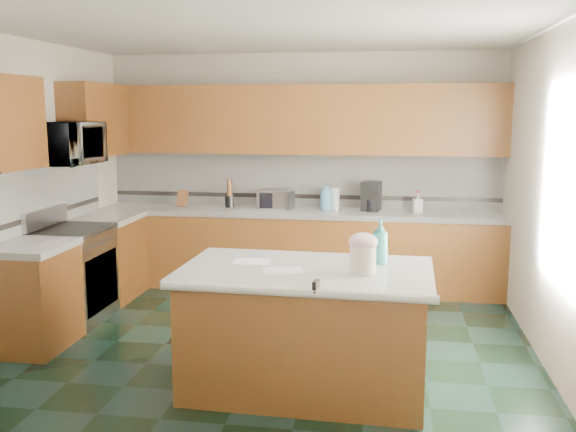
% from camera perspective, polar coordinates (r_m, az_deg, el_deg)
% --- Properties ---
extents(floor, '(4.60, 4.60, 0.00)m').
position_cam_1_polar(floor, '(5.66, -2.10, -11.81)').
color(floor, black).
rests_on(floor, ground).
extents(ceiling, '(4.60, 4.60, 0.00)m').
position_cam_1_polar(ceiling, '(5.32, -2.28, 16.46)').
color(ceiling, white).
rests_on(ceiling, ground).
extents(wall_back, '(4.60, 0.04, 2.70)m').
position_cam_1_polar(wall_back, '(7.60, 1.23, 4.12)').
color(wall_back, beige).
rests_on(wall_back, ground).
extents(wall_front, '(4.60, 0.04, 2.70)m').
position_cam_1_polar(wall_front, '(3.11, -10.55, -3.63)').
color(wall_front, beige).
rests_on(wall_front, ground).
extents(wall_left, '(0.04, 4.60, 2.70)m').
position_cam_1_polar(wall_left, '(6.20, -23.73, 2.16)').
color(wall_left, beige).
rests_on(wall_left, ground).
extents(wall_right, '(0.04, 4.60, 2.70)m').
position_cam_1_polar(wall_right, '(5.38, 22.86, 1.23)').
color(wall_right, beige).
rests_on(wall_right, ground).
extents(back_base_cab, '(4.60, 0.60, 0.86)m').
position_cam_1_polar(back_base_cab, '(7.42, 0.87, -3.19)').
color(back_base_cab, black).
rests_on(back_base_cab, ground).
extents(back_countertop, '(4.60, 0.64, 0.06)m').
position_cam_1_polar(back_countertop, '(7.34, 0.87, 0.32)').
color(back_countertop, white).
rests_on(back_countertop, back_base_cab).
extents(back_upper_cab, '(4.60, 0.33, 0.78)m').
position_cam_1_polar(back_upper_cab, '(7.38, 1.05, 8.56)').
color(back_upper_cab, black).
rests_on(back_upper_cab, wall_back).
extents(back_backsplash, '(4.60, 0.02, 0.63)m').
position_cam_1_polar(back_backsplash, '(7.58, 1.19, 3.24)').
color(back_backsplash, silver).
rests_on(back_backsplash, back_countertop).
extents(back_accent_band, '(4.60, 0.01, 0.05)m').
position_cam_1_polar(back_accent_band, '(7.59, 1.18, 1.77)').
color(back_accent_band, black).
rests_on(back_accent_band, back_countertop).
extents(left_base_cab_rear, '(0.60, 0.82, 0.86)m').
position_cam_1_polar(left_base_cab_rear, '(7.32, -15.69, -3.72)').
color(left_base_cab_rear, black).
rests_on(left_base_cab_rear, ground).
extents(left_counter_rear, '(0.64, 0.82, 0.06)m').
position_cam_1_polar(left_counter_rear, '(7.23, -15.85, -0.17)').
color(left_counter_rear, white).
rests_on(left_counter_rear, left_base_cab_rear).
extents(left_base_cab_front, '(0.60, 0.72, 0.86)m').
position_cam_1_polar(left_base_cab_front, '(6.01, -21.80, -6.88)').
color(left_base_cab_front, black).
rests_on(left_base_cab_front, ground).
extents(left_counter_front, '(0.64, 0.72, 0.06)m').
position_cam_1_polar(left_counter_front, '(5.90, -22.07, -2.59)').
color(left_counter_front, white).
rests_on(left_counter_front, left_base_cab_front).
extents(left_backsplash, '(0.02, 2.30, 0.63)m').
position_cam_1_polar(left_backsplash, '(6.67, -20.89, 1.79)').
color(left_backsplash, silver).
rests_on(left_backsplash, wall_left).
extents(left_accent_band, '(0.01, 2.30, 0.05)m').
position_cam_1_polar(left_accent_band, '(6.69, -20.75, 0.13)').
color(left_accent_band, black).
rests_on(left_accent_band, wall_left).
extents(left_upper_cab_rear, '(0.33, 1.09, 0.78)m').
position_cam_1_polar(left_upper_cab_rear, '(7.32, -16.74, 8.17)').
color(left_upper_cab_rear, black).
rests_on(left_upper_cab_rear, wall_left).
extents(left_upper_cab_front, '(0.33, 0.72, 0.78)m').
position_cam_1_polar(left_upper_cab_front, '(5.86, -23.84, 7.58)').
color(left_upper_cab_front, black).
rests_on(left_upper_cab_front, wall_left).
extents(range_body, '(0.60, 0.76, 0.88)m').
position_cam_1_polar(range_body, '(6.63, -18.54, -5.12)').
color(range_body, '#B7B7BC').
rests_on(range_body, ground).
extents(range_oven_door, '(0.02, 0.68, 0.55)m').
position_cam_1_polar(range_oven_door, '(6.51, -16.25, -5.63)').
color(range_oven_door, black).
rests_on(range_oven_door, range_body).
extents(range_cooktop, '(0.62, 0.78, 0.04)m').
position_cam_1_polar(range_cooktop, '(6.53, -18.75, -1.21)').
color(range_cooktop, black).
rests_on(range_cooktop, range_body).
extents(range_handle, '(0.02, 0.66, 0.02)m').
position_cam_1_polar(range_handle, '(6.41, -16.16, -2.37)').
color(range_handle, '#B7B7BC').
rests_on(range_handle, range_body).
extents(range_backguard, '(0.06, 0.76, 0.18)m').
position_cam_1_polar(range_backguard, '(6.64, -20.79, -0.11)').
color(range_backguard, '#B7B7BC').
rests_on(range_backguard, range_body).
extents(microwave, '(0.50, 0.73, 0.41)m').
position_cam_1_polar(microwave, '(6.44, -19.14, 6.09)').
color(microwave, '#B7B7BC').
rests_on(microwave, wall_left).
extents(island_base, '(1.73, 1.02, 0.86)m').
position_cam_1_polar(island_base, '(4.78, 1.58, -10.34)').
color(island_base, black).
rests_on(island_base, ground).
extents(island_top, '(1.83, 1.13, 0.06)m').
position_cam_1_polar(island_top, '(4.65, 1.61, -4.99)').
color(island_top, white).
rests_on(island_top, island_base).
extents(island_bullnose, '(1.80, 0.11, 0.06)m').
position_cam_1_polar(island_bullnose, '(4.13, 0.63, -6.81)').
color(island_bullnose, white).
rests_on(island_bullnose, island_base).
extents(treat_jar, '(0.24, 0.24, 0.19)m').
position_cam_1_polar(treat_jar, '(4.49, 6.67, -3.89)').
color(treat_jar, silver).
rests_on(treat_jar, island_top).
extents(treat_jar_lid, '(0.20, 0.20, 0.13)m').
position_cam_1_polar(treat_jar_lid, '(4.47, 6.70, -2.30)').
color(treat_jar_lid, beige).
rests_on(treat_jar_lid, treat_jar).
extents(treat_jar_knob, '(0.07, 0.02, 0.02)m').
position_cam_1_polar(treat_jar_knob, '(4.46, 6.71, -1.74)').
color(treat_jar_knob, tan).
rests_on(treat_jar_knob, treat_jar_lid).
extents(treat_jar_knob_end_l, '(0.04, 0.04, 0.04)m').
position_cam_1_polar(treat_jar_knob_end_l, '(4.46, 6.28, -1.72)').
color(treat_jar_knob_end_l, tan).
rests_on(treat_jar_knob_end_l, treat_jar_lid).
extents(treat_jar_knob_end_r, '(0.04, 0.04, 0.04)m').
position_cam_1_polar(treat_jar_knob_end_r, '(4.46, 7.14, -1.75)').
color(treat_jar_knob_end_r, tan).
rests_on(treat_jar_knob_end_r, treat_jar_lid).
extents(soap_bottle_island, '(0.15, 0.15, 0.33)m').
position_cam_1_polar(soap_bottle_island, '(4.79, 8.20, -2.27)').
color(soap_bottle_island, teal).
rests_on(soap_bottle_island, island_top).
extents(paper_sheet_a, '(0.34, 0.29, 0.00)m').
position_cam_1_polar(paper_sheet_a, '(4.55, -0.41, -4.88)').
color(paper_sheet_a, white).
rests_on(paper_sheet_a, island_top).
extents(paper_sheet_b, '(0.28, 0.21, 0.00)m').
position_cam_1_polar(paper_sheet_b, '(4.84, -3.28, -4.05)').
color(paper_sheet_b, white).
rests_on(paper_sheet_b, island_top).
extents(clamp_body, '(0.04, 0.09, 0.08)m').
position_cam_1_polar(clamp_body, '(4.13, 2.50, -6.27)').
color(clamp_body, black).
rests_on(clamp_body, island_top).
extents(clamp_handle, '(0.01, 0.06, 0.01)m').
position_cam_1_polar(clamp_handle, '(4.08, 2.41, -6.74)').
color(clamp_handle, black).
rests_on(clamp_handle, island_top).
extents(knife_block, '(0.12, 0.15, 0.21)m').
position_cam_1_polar(knife_block, '(7.69, -9.35, 1.56)').
color(knife_block, '#472814').
rests_on(knife_block, back_countertop).
extents(utensil_crock, '(0.11, 0.11, 0.13)m').
position_cam_1_polar(utensil_crock, '(7.56, -5.21, 1.29)').
color(utensil_crock, black).
rests_on(utensil_crock, back_countertop).
extents(utensil_bundle, '(0.06, 0.06, 0.20)m').
position_cam_1_polar(utensil_bundle, '(7.54, -5.22, 2.53)').
color(utensil_bundle, '#472814').
rests_on(utensil_bundle, utensil_crock).
extents(toaster_oven, '(0.42, 0.32, 0.22)m').
position_cam_1_polar(toaster_oven, '(7.41, -1.09, 1.49)').
color(toaster_oven, '#B7B7BC').
rests_on(toaster_oven, back_countertop).
extents(toaster_oven_door, '(0.33, 0.01, 0.18)m').
position_cam_1_polar(toaster_oven_door, '(7.29, -1.26, 1.36)').
color(toaster_oven_door, black).
rests_on(toaster_oven_door, toaster_oven).
extents(paper_towel, '(0.11, 0.11, 0.24)m').
position_cam_1_polar(paper_towel, '(7.37, 4.18, 1.52)').
color(paper_towel, white).
rests_on(paper_towel, back_countertop).
extents(paper_towel_base, '(0.16, 0.16, 0.01)m').
position_cam_1_polar(paper_towel_base, '(7.38, 4.17, 0.65)').
color(paper_towel_base, '#B7B7BC').
rests_on(paper_towel_base, back_countertop).
extents(water_jug, '(0.15, 0.15, 0.24)m').
position_cam_1_polar(water_jug, '(7.34, 3.42, 1.49)').
color(water_jug, '#518BB0').
rests_on(water_jug, back_countertop).
extents(water_jug_neck, '(0.07, 0.07, 0.03)m').
position_cam_1_polar(water_jug_neck, '(7.32, 3.43, 2.55)').
color(water_jug_neck, '#518BB0').
rests_on(water_jug_neck, water_jug).
extents(coffee_maker, '(0.24, 0.25, 0.33)m').
position_cam_1_polar(coffee_maker, '(7.32, 7.41, 1.77)').
color(coffee_maker, black).
rests_on(coffee_maker, back_countertop).
extents(coffee_carafe, '(0.14, 0.14, 0.14)m').
position_cam_1_polar(coffee_carafe, '(7.28, 7.39, 0.96)').
color(coffee_carafe, black).
rests_on(coffee_carafe, back_countertop).
extents(soap_bottle_back, '(0.12, 0.12, 0.22)m').
position_cam_1_polar(soap_bottle_back, '(7.30, 11.47, 1.18)').
color(soap_bottle_back, white).
rests_on(soap_bottle_back, back_countertop).
extents(soap_back_cap, '(0.02, 0.02, 0.03)m').
position_cam_1_polar(soap_back_cap, '(7.29, 11.50, 2.14)').
color(soap_back_cap, red).
rests_on(soap_back_cap, soap_bottle_back).
extents(window_light_proxy, '(0.02, 1.40, 1.10)m').
position_cam_1_polar(window_light_proxy, '(5.16, 23.16, 2.58)').
color(window_light_proxy, white).
rests_on(window_light_proxy, wall_right).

